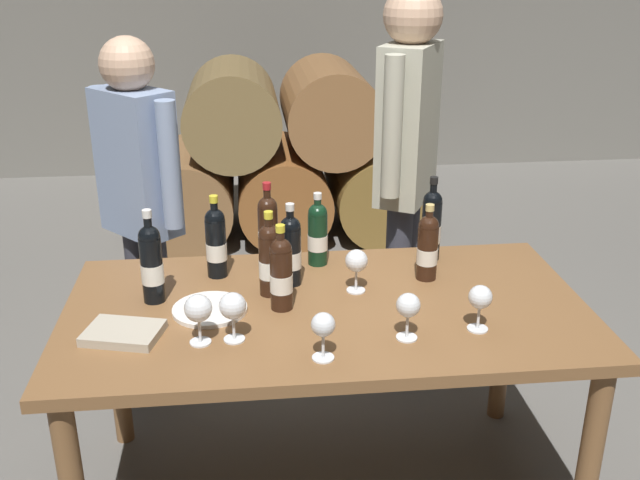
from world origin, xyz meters
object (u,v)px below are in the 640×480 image
Objects in this scene: wine_bottle_1 at (291,250)px; wine_glass_3 at (233,307)px; wine_glass_2 at (408,307)px; tasting_notebook at (123,333)px; wine_glass_1 at (198,310)px; wine_glass_4 at (480,299)px; sommelier_presenting at (407,156)px; dining_table at (326,330)px; wine_glass_0 at (356,262)px; wine_glass_5 at (323,327)px; wine_bottle_2 at (216,242)px; wine_bottle_3 at (318,233)px; wine_bottle_5 at (431,224)px; wine_bottle_8 at (268,230)px; wine_bottle_7 at (270,259)px; taster_seated_left at (140,195)px; wine_bottle_4 at (281,273)px; wine_bottle_6 at (152,263)px; serving_plate at (210,309)px; wine_bottle_0 at (428,247)px.

wine_bottle_1 is 0.42m from wine_glass_3.
wine_glass_2 is 0.67× the size of tasting_notebook.
wine_glass_4 is (0.84, -0.01, -0.01)m from wine_glass_1.
wine_glass_3 is at bearing -127.25° from sommelier_presenting.
wine_bottle_1 is (-0.10, 0.18, 0.22)m from dining_table.
wine_glass_5 is at bearing -110.66° from wine_glass_0.
wine_bottle_3 is at bearing 10.29° from wine_bottle_2.
wine_glass_3 is (-0.73, -0.53, -0.03)m from wine_bottle_5.
wine_bottle_2 is at bearing 71.60° from tasting_notebook.
wine_glass_4 reaches higher than tasting_notebook.
wine_bottle_8 is 0.73m from sommelier_presenting.
tasting_notebook is at bearing -123.37° from wine_bottle_2.
wine_glass_1 is (-0.22, -0.31, -0.02)m from wine_bottle_7.
wine_bottle_5 is 1.16m from taster_seated_left.
taster_seated_left is (-0.52, 0.72, 0.04)m from wine_bottle_4.
wine_bottle_6 is 1.01× the size of wine_bottle_8.
wine_bottle_0 is at bearing 12.81° from serving_plate.
taster_seated_left is at bearing 112.19° from serving_plate.
wine_glass_3 is (-0.67, -0.36, -0.01)m from wine_bottle_0.
wine_bottle_4 reaches higher than wine_glass_5.
wine_bottle_4 is 0.91× the size of wine_bottle_8.
wine_bottle_3 reaches higher than wine_glass_1.
taster_seated_left reaches higher than wine_bottle_5.
wine_bottle_6 is 0.34m from wine_glass_1.
wine_glass_3 is (-0.30, -0.53, -0.01)m from wine_bottle_3.
wine_bottle_2 is at bearing 142.58° from dining_table.
taster_seated_left is (-0.50, 0.37, 0.03)m from wine_bottle_8.
wine_bottle_6 is at bearing -138.85° from wine_bottle_2.
dining_table is 10.90× the size of wine_glass_1.
wine_glass_2 is at bearing -101.61° from sommelier_presenting.
wine_glass_3 is (-0.41, -0.29, 0.00)m from wine_glass_0.
wine_glass_4 is at bearing -39.78° from taster_seated_left.
wine_bottle_5 is at bearing -88.56° from sommelier_presenting.
wine_glass_0 is at bearing -163.82° from wine_bottle_0.
wine_bottle_1 is 0.27m from wine_bottle_2.
wine_glass_5 is at bearing -2.60° from tasting_notebook.
serving_plate is at bearing -138.61° from wine_bottle_3.
wine_glass_3 is at bearing -82.74° from wine_bottle_2.
wine_bottle_8 is at bearing 138.11° from wine_glass_4.
wine_glass_5 is (0.51, -0.42, -0.03)m from wine_bottle_6.
wine_bottle_3 is (0.36, 0.07, -0.01)m from wine_bottle_2.
wine_bottle_2 reaches higher than wine_bottle_0.
wine_bottle_3 is at bearing -29.36° from taster_seated_left.
wine_glass_5 is at bearing -94.56° from wine_bottle_3.
wine_bottle_8 is 0.42m from serving_plate.
wine_glass_3 is at bearing -143.75° from wine_bottle_5.
wine_bottle_2 reaches higher than wine_glass_5.
wine_bottle_7 is at bearing 106.53° from wine_bottle_4.
wine_bottle_2 reaches higher than wine_glass_0.
dining_table is 1.10× the size of taster_seated_left.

